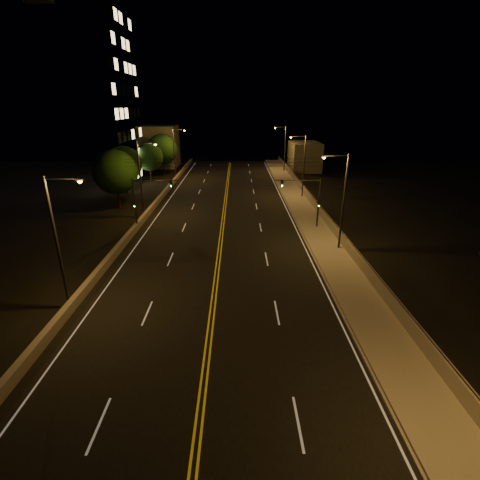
{
  "coord_description": "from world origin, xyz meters",
  "views": [
    {
      "loc": [
        1.76,
        -10.12,
        13.46
      ],
      "look_at": [
        2.0,
        18.0,
        2.5
      ],
      "focal_mm": 26.0,
      "sensor_mm": 36.0,
      "label": 1
    }
  ],
  "objects_px": {
    "streetlight_3": "(284,146)",
    "tree_1": "(124,164)",
    "traffic_signal_left": "(143,198)",
    "tree_3": "(162,149)",
    "streetlight_5": "(142,175)",
    "streetlight_2": "(302,163)",
    "streetlight_6": "(175,150)",
    "building_tower": "(53,102)",
    "tree_2": "(149,157)",
    "streetlight_1": "(341,197)",
    "streetlight_4": "(60,236)",
    "tree_0": "(115,172)",
    "traffic_signal_right": "(310,197)"
  },
  "relations": [
    {
      "from": "streetlight_4",
      "to": "streetlight_5",
      "type": "height_order",
      "value": "same"
    },
    {
      "from": "streetlight_2",
      "to": "streetlight_3",
      "type": "bearing_deg",
      "value": 90.0
    },
    {
      "from": "tree_2",
      "to": "streetlight_3",
      "type": "bearing_deg",
      "value": 17.91
    },
    {
      "from": "streetlight_3",
      "to": "tree_0",
      "type": "relative_size",
      "value": 1.17
    },
    {
      "from": "streetlight_2",
      "to": "streetlight_6",
      "type": "height_order",
      "value": "same"
    },
    {
      "from": "streetlight_6",
      "to": "tree_1",
      "type": "relative_size",
      "value": 1.24
    },
    {
      "from": "tree_3",
      "to": "tree_0",
      "type": "bearing_deg",
      "value": -93.16
    },
    {
      "from": "streetlight_3",
      "to": "streetlight_4",
      "type": "xyz_separation_m",
      "value": [
        -21.45,
        -53.07,
        0.0
      ]
    },
    {
      "from": "streetlight_1",
      "to": "streetlight_4",
      "type": "bearing_deg",
      "value": -154.5
    },
    {
      "from": "building_tower",
      "to": "tree_3",
      "type": "relative_size",
      "value": 3.56
    },
    {
      "from": "streetlight_1",
      "to": "streetlight_6",
      "type": "xyz_separation_m",
      "value": [
        -21.45,
        35.79,
        0.0
      ]
    },
    {
      "from": "streetlight_2",
      "to": "streetlight_4",
      "type": "distance_m",
      "value": 37.67
    },
    {
      "from": "streetlight_3",
      "to": "streetlight_5",
      "type": "bearing_deg",
      "value": -124.14
    },
    {
      "from": "building_tower",
      "to": "streetlight_1",
      "type": "bearing_deg",
      "value": -36.16
    },
    {
      "from": "streetlight_6",
      "to": "streetlight_3",
      "type": "bearing_deg",
      "value": 18.17
    },
    {
      "from": "streetlight_5",
      "to": "streetlight_2",
      "type": "bearing_deg",
      "value": 23.97
    },
    {
      "from": "streetlight_1",
      "to": "traffic_signal_right",
      "type": "distance_m",
      "value": 6.76
    },
    {
      "from": "traffic_signal_left",
      "to": "tree_3",
      "type": "bearing_deg",
      "value": 97.51
    },
    {
      "from": "streetlight_1",
      "to": "streetlight_5",
      "type": "bearing_deg",
      "value": 152.45
    },
    {
      "from": "streetlight_4",
      "to": "tree_3",
      "type": "height_order",
      "value": "streetlight_4"
    },
    {
      "from": "streetlight_2",
      "to": "tree_0",
      "type": "bearing_deg",
      "value": -167.75
    },
    {
      "from": "building_tower",
      "to": "tree_2",
      "type": "xyz_separation_m",
      "value": [
        13.34,
        5.53,
        -9.58
      ]
    },
    {
      "from": "building_tower",
      "to": "tree_1",
      "type": "distance_m",
      "value": 15.8
    },
    {
      "from": "streetlight_3",
      "to": "tree_1",
      "type": "distance_m",
      "value": 33.55
    },
    {
      "from": "tree_1",
      "to": "tree_3",
      "type": "height_order",
      "value": "tree_3"
    },
    {
      "from": "streetlight_3",
      "to": "traffic_signal_right",
      "type": "relative_size",
      "value": 1.59
    },
    {
      "from": "streetlight_1",
      "to": "traffic_signal_right",
      "type": "relative_size",
      "value": 1.59
    },
    {
      "from": "streetlight_2",
      "to": "tree_3",
      "type": "xyz_separation_m",
      "value": [
        -24.71,
        19.05,
        -0.27
      ]
    },
    {
      "from": "traffic_signal_right",
      "to": "tree_3",
      "type": "xyz_separation_m",
      "value": [
        -23.16,
        33.41,
        1.38
      ]
    },
    {
      "from": "streetlight_6",
      "to": "tree_1",
      "type": "distance_m",
      "value": 13.48
    },
    {
      "from": "streetlight_3",
      "to": "building_tower",
      "type": "relative_size",
      "value": 0.32
    },
    {
      "from": "streetlight_3",
      "to": "tree_3",
      "type": "xyz_separation_m",
      "value": [
        -24.71,
        -3.05,
        -0.27
      ]
    },
    {
      "from": "tree_0",
      "to": "tree_3",
      "type": "bearing_deg",
      "value": 86.84
    },
    {
      "from": "streetlight_4",
      "to": "traffic_signal_left",
      "type": "relative_size",
      "value": 1.59
    },
    {
      "from": "streetlight_4",
      "to": "tree_1",
      "type": "relative_size",
      "value": 1.24
    },
    {
      "from": "tree_1",
      "to": "traffic_signal_right",
      "type": "bearing_deg",
      "value": -33.79
    },
    {
      "from": "tree_0",
      "to": "tree_3",
      "type": "height_order",
      "value": "tree_3"
    },
    {
      "from": "streetlight_4",
      "to": "streetlight_5",
      "type": "relative_size",
      "value": 1.0
    },
    {
      "from": "streetlight_4",
      "to": "traffic_signal_left",
      "type": "xyz_separation_m",
      "value": [
        1.15,
        16.6,
        -1.65
      ]
    },
    {
      "from": "streetlight_2",
      "to": "tree_2",
      "type": "distance_m",
      "value": 29.52
    },
    {
      "from": "building_tower",
      "to": "tree_3",
      "type": "xyz_separation_m",
      "value": [
        14.78,
        10.92,
        -8.8
      ]
    },
    {
      "from": "streetlight_1",
      "to": "streetlight_2",
      "type": "height_order",
      "value": "same"
    },
    {
      "from": "building_tower",
      "to": "tree_2",
      "type": "relative_size",
      "value": 4.19
    },
    {
      "from": "traffic_signal_left",
      "to": "tree_2",
      "type": "relative_size",
      "value": 0.85
    },
    {
      "from": "tree_1",
      "to": "tree_3",
      "type": "distance_m",
      "value": 16.23
    },
    {
      "from": "streetlight_3",
      "to": "tree_1",
      "type": "relative_size",
      "value": 1.24
    },
    {
      "from": "tree_2",
      "to": "tree_3",
      "type": "relative_size",
      "value": 0.85
    },
    {
      "from": "streetlight_5",
      "to": "tree_1",
      "type": "relative_size",
      "value": 1.24
    },
    {
      "from": "streetlight_3",
      "to": "tree_0",
      "type": "height_order",
      "value": "streetlight_3"
    },
    {
      "from": "streetlight_5",
      "to": "traffic_signal_left",
      "type": "xyz_separation_m",
      "value": [
        1.15,
        -4.82,
        -1.65
      ]
    }
  ]
}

